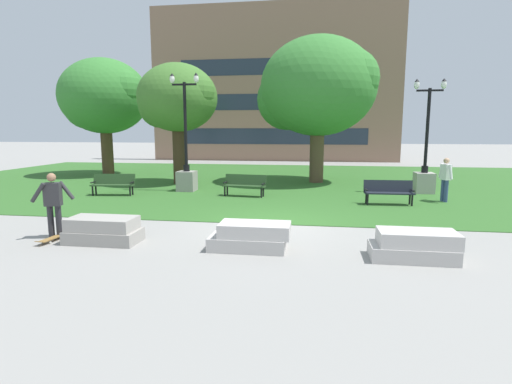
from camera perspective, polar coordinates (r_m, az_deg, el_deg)
ground_plane at (r=11.95m, az=2.39°, el=-4.69°), size 140.00×140.00×0.00m
grass_lawn at (r=21.76m, az=5.19°, el=1.51°), size 40.00×20.00×0.02m
concrete_block_center at (r=10.76m, az=-21.00°, el=-5.14°), size 1.80×0.90×0.64m
concrete_block_left at (r=9.48m, az=-0.73°, el=-6.39°), size 1.90×0.90×0.64m
concrete_block_right at (r=9.41m, az=21.70°, el=-7.16°), size 1.83×0.90×0.64m
person_skateboarder at (r=11.57m, az=-26.98°, el=-1.23°), size 0.91×0.64×1.71m
skateboard at (r=11.45m, az=-27.03°, el=-5.85°), size 0.28×1.03×0.14m
park_bench_near_left at (r=18.15m, az=-19.71°, el=1.21°), size 1.85×0.74×0.90m
park_bench_near_right at (r=15.76m, az=18.41°, el=0.18°), size 1.82×0.60×0.90m
park_bench_far_left at (r=16.84m, az=-1.63°, el=1.17°), size 1.85×0.75×0.90m
lamp_post_center at (r=18.51m, az=-9.90°, el=3.43°), size 1.32×0.80×5.26m
lamp_post_right at (r=19.14m, az=22.95°, el=2.87°), size 1.32×0.80×4.94m
tree_far_left at (r=21.53m, az=8.68°, el=14.46°), size 6.25×5.96×7.51m
tree_near_left at (r=26.43m, az=-20.97°, el=12.48°), size 5.52×5.26×7.00m
tree_near_right at (r=21.11m, az=-11.26°, el=12.85°), size 4.23×4.03×6.09m
person_bystander_near_lawn at (r=17.10m, az=25.43°, el=1.93°), size 0.35×0.89×1.71m
building_facade_distant at (r=36.46m, az=2.50°, el=15.18°), size 22.02×1.03×13.58m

